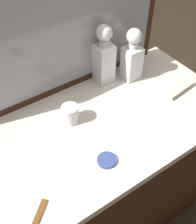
{
  "coord_description": "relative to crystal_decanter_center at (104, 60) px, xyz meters",
  "views": [
    {
      "loc": [
        -0.43,
        -0.64,
        1.76
      ],
      "look_at": [
        0.0,
        0.0,
        0.96
      ],
      "focal_mm": 44.53,
      "sensor_mm": 36.0,
      "label": 1
    }
  ],
  "objects": [
    {
      "name": "crystal_tumbler_center",
      "position": [
        -0.27,
        -0.15,
        -0.08
      ],
      "size": [
        0.07,
        0.07,
        0.08
      ],
      "color": "white",
      "rests_on": "dresser"
    },
    {
      "name": "silver_brush_rear",
      "position": [
        0.25,
        -0.27,
        -0.11
      ],
      "size": [
        0.17,
        0.07,
        0.02
      ],
      "color": "#B7A88C",
      "rests_on": "dresser"
    },
    {
      "name": "dresser",
      "position": [
        -0.19,
        -0.23,
        -0.56
      ],
      "size": [
        1.21,
        0.61,
        0.88
      ],
      "color": "#381E11",
      "rests_on": "ground_plane"
    },
    {
      "name": "ground_plane",
      "position": [
        -0.19,
        -0.23,
        -1.0
      ],
      "size": [
        6.0,
        6.0,
        0.0
      ],
      "primitive_type": "plane",
      "color": "#2D2319"
    },
    {
      "name": "tortoiseshell_comb",
      "position": [
        -0.57,
        -0.45,
        -0.12
      ],
      "size": [
        0.1,
        0.09,
        0.01
      ],
      "color": "brown",
      "rests_on": "dresser"
    },
    {
      "name": "crystal_decanter_rear",
      "position": [
        0.12,
        -0.06,
        -0.01
      ],
      "size": [
        0.08,
        0.08,
        0.26
      ],
      "color": "white",
      "rests_on": "dresser"
    },
    {
      "name": "dresser_mirror",
      "position": [
        -0.19,
        0.05,
        0.17
      ],
      "size": [
        1.04,
        0.03,
        0.57
      ],
      "color": "#381E11",
      "rests_on": "dresser"
    },
    {
      "name": "porcelain_dish",
      "position": [
        -0.27,
        -0.4,
        -0.11
      ],
      "size": [
        0.07,
        0.07,
        0.01
      ],
      "color": "#33478C",
      "rests_on": "dresser"
    },
    {
      "name": "crystal_decanter_center",
      "position": [
        0.0,
        0.0,
        0.0
      ],
      "size": [
        0.08,
        0.08,
        0.3
      ],
      "color": "white",
      "rests_on": "dresser"
    }
  ]
}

